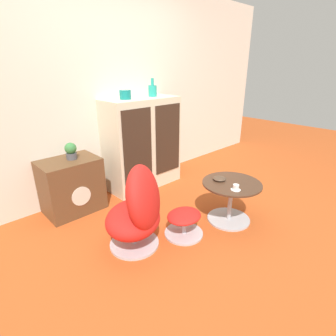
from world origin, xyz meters
The scene contains 12 objects.
ground_plane centered at (0.00, 0.00, 0.00)m, with size 12.00×12.00×0.00m, color #B74C1E.
wall_back centered at (0.00, 1.57, 1.30)m, with size 6.40×0.06×2.60m.
sideboard centered at (0.31, 1.31, 0.61)m, with size 1.02×0.48×1.21m.
tv_console centered at (-0.73, 1.31, 0.31)m, with size 0.63×0.46×0.62m.
egg_chair centered at (-0.58, 0.26, 0.39)m, with size 0.79×0.79×0.83m.
ottoman centered at (-0.15, 0.09, 0.17)m, with size 0.39×0.39×0.26m.
coffee_table centered at (0.40, -0.07, 0.27)m, with size 0.62×0.62×0.45m.
vase_leftmost centered at (0.07, 1.31, 1.26)m, with size 0.14×0.14×0.11m.
vase_inner_left centered at (0.51, 1.31, 1.29)m, with size 0.11×0.11×0.23m.
potted_plant centered at (-0.68, 1.32, 0.72)m, with size 0.13×0.13×0.19m.
teacup centered at (0.28, -0.19, 0.47)m, with size 0.10×0.10×0.06m.
bowl centered at (0.36, 0.06, 0.47)m, with size 0.14×0.14×0.04m.
Camera 1 is at (-1.80, -1.42, 1.60)m, focal length 28.00 mm.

